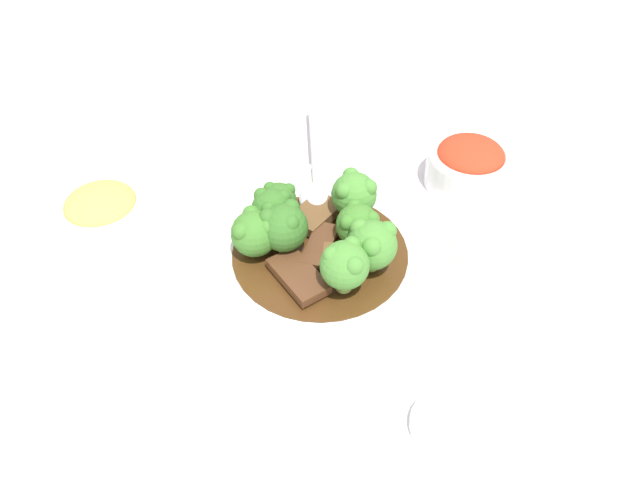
{
  "coord_description": "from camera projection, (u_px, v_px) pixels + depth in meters",
  "views": [
    {
      "loc": [
        -0.46,
        0.1,
        0.5
      ],
      "look_at": [
        0.0,
        0.0,
        0.03
      ],
      "focal_mm": 35.0,
      "sensor_mm": 36.0,
      "label": 1
    }
  ],
  "objects": [
    {
      "name": "broccoli_floret_7",
      "position": [
        279.0,
        199.0,
        0.7
      ],
      "size": [
        0.04,
        0.04,
        0.04
      ],
      "color": "#8EB756",
      "rests_on": "main_plate"
    },
    {
      "name": "broccoli_floret_1",
      "position": [
        272.0,
        208.0,
        0.67
      ],
      "size": [
        0.04,
        0.04,
        0.06
      ],
      "color": "#7FA84C",
      "rests_on": "main_plate"
    },
    {
      "name": "side_bowl_kimchi",
      "position": [
        469.0,
        164.0,
        0.77
      ],
      "size": [
        0.1,
        0.1,
        0.06
      ],
      "color": "white",
      "rests_on": "ground_plane"
    },
    {
      "name": "broccoli_floret_6",
      "position": [
        254.0,
        232.0,
        0.66
      ],
      "size": [
        0.05,
        0.05,
        0.05
      ],
      "color": "#7FA84C",
      "rests_on": "main_plate"
    },
    {
      "name": "side_bowl_appetizer",
      "position": [
        103.0,
        212.0,
        0.71
      ],
      "size": [
        0.1,
        0.1,
        0.05
      ],
      "color": "white",
      "rests_on": "ground_plane"
    },
    {
      "name": "broccoli_floret_2",
      "position": [
        345.0,
        264.0,
        0.61
      ],
      "size": [
        0.05,
        0.05,
        0.06
      ],
      "color": "#8EB756",
      "rests_on": "main_plate"
    },
    {
      "name": "main_plate",
      "position": [
        320.0,
        256.0,
        0.68
      ],
      "size": [
        0.31,
        0.31,
        0.02
      ],
      "color": "white",
      "rests_on": "ground_plane"
    },
    {
      "name": "beef_strip_2",
      "position": [
        298.0,
        276.0,
        0.64
      ],
      "size": [
        0.08,
        0.06,
        0.01
      ],
      "color": "#56331E",
      "rests_on": "main_plate"
    },
    {
      "name": "beef_strip_1",
      "position": [
        344.0,
        258.0,
        0.66
      ],
      "size": [
        0.04,
        0.05,
        0.01
      ],
      "color": "brown",
      "rests_on": "main_plate"
    },
    {
      "name": "sauce_dish",
      "position": [
        446.0,
        424.0,
        0.54
      ],
      "size": [
        0.06,
        0.06,
        0.01
      ],
      "color": "white",
      "rests_on": "ground_plane"
    },
    {
      "name": "beef_strip_0",
      "position": [
        317.0,
        246.0,
        0.67
      ],
      "size": [
        0.07,
        0.05,
        0.01
      ],
      "color": "#56331E",
      "rests_on": "main_plate"
    },
    {
      "name": "broccoli_floret_4",
      "position": [
        372.0,
        244.0,
        0.64
      ],
      "size": [
        0.05,
        0.05,
        0.06
      ],
      "color": "#7FA84C",
      "rests_on": "main_plate"
    },
    {
      "name": "ground_plane",
      "position": [
        320.0,
        262.0,
        0.69
      ],
      "size": [
        4.0,
        4.0,
        0.0
      ],
      "primitive_type": "plane",
      "color": "silver"
    },
    {
      "name": "broccoli_floret_0",
      "position": [
        354.0,
        194.0,
        0.69
      ],
      "size": [
        0.05,
        0.05,
        0.06
      ],
      "color": "#7FA84C",
      "rests_on": "main_plate"
    },
    {
      "name": "broccoli_floret_5",
      "position": [
        284.0,
        226.0,
        0.66
      ],
      "size": [
        0.05,
        0.05,
        0.06
      ],
      "color": "#7FA84C",
      "rests_on": "main_plate"
    },
    {
      "name": "serving_spoon",
      "position": [
        316.0,
        186.0,
        0.74
      ],
      "size": [
        0.23,
        0.06,
        0.01
      ],
      "color": "#B7B7BC",
      "rests_on": "main_plate"
    },
    {
      "name": "broccoli_floret_3",
      "position": [
        358.0,
        224.0,
        0.66
      ],
      "size": [
        0.05,
        0.05,
        0.05
      ],
      "color": "#7FA84C",
      "rests_on": "main_plate"
    },
    {
      "name": "beef_strip_3",
      "position": [
        315.0,
        214.0,
        0.71
      ],
      "size": [
        0.07,
        0.07,
        0.01
      ],
      "color": "brown",
      "rests_on": "main_plate"
    }
  ]
}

